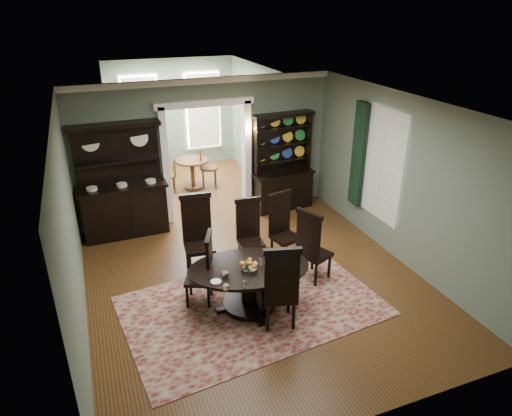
{
  "coord_description": "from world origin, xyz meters",
  "views": [
    {
      "loc": [
        -2.36,
        -6.06,
        4.41
      ],
      "look_at": [
        0.2,
        0.6,
        1.14
      ],
      "focal_mm": 32.0,
      "sensor_mm": 36.0,
      "label": 1
    }
  ],
  "objects_px": {
    "welsh_dresser": "(282,175)",
    "parlor_table": "(192,170)",
    "dining_table": "(249,279)",
    "sideboard": "(123,197)"
  },
  "relations": [
    {
      "from": "parlor_table",
      "to": "welsh_dresser",
      "type": "bearing_deg",
      "value": -48.59
    },
    {
      "from": "welsh_dresser",
      "to": "parlor_table",
      "type": "height_order",
      "value": "welsh_dresser"
    },
    {
      "from": "sideboard",
      "to": "parlor_table",
      "type": "relative_size",
      "value": 2.76
    },
    {
      "from": "welsh_dresser",
      "to": "dining_table",
      "type": "bearing_deg",
      "value": -125.23
    },
    {
      "from": "sideboard",
      "to": "parlor_table",
      "type": "height_order",
      "value": "sideboard"
    },
    {
      "from": "welsh_dresser",
      "to": "parlor_table",
      "type": "bearing_deg",
      "value": 127.79
    },
    {
      "from": "sideboard",
      "to": "parlor_table",
      "type": "bearing_deg",
      "value": 44.15
    },
    {
      "from": "dining_table",
      "to": "welsh_dresser",
      "type": "xyz_separation_m",
      "value": [
        2.02,
        3.29,
        0.29
      ]
    },
    {
      "from": "dining_table",
      "to": "welsh_dresser",
      "type": "bearing_deg",
      "value": 68.42
    },
    {
      "from": "dining_table",
      "to": "sideboard",
      "type": "bearing_deg",
      "value": 124.57
    }
  ]
}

